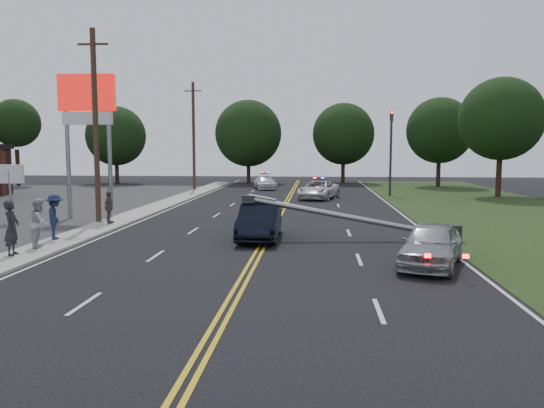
# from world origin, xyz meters

# --- Properties ---
(ground) EXTENTS (120.00, 120.00, 0.00)m
(ground) POSITION_xyz_m (0.00, 0.00, 0.00)
(ground) COLOR black
(ground) RESTS_ON ground
(sidewalk) EXTENTS (1.80, 70.00, 0.12)m
(sidewalk) POSITION_xyz_m (-8.40, 10.00, 0.06)
(sidewalk) COLOR #A6A196
(sidewalk) RESTS_ON ground
(centerline_yellow) EXTENTS (0.36, 80.00, 0.00)m
(centerline_yellow) POSITION_xyz_m (0.00, 10.00, 0.01)
(centerline_yellow) COLOR gold
(centerline_yellow) RESTS_ON ground
(pylon_sign) EXTENTS (3.20, 0.35, 8.00)m
(pylon_sign) POSITION_xyz_m (-10.50, 14.00, 6.00)
(pylon_sign) COLOR gray
(pylon_sign) RESTS_ON ground
(small_sign) EXTENTS (1.60, 0.14, 3.10)m
(small_sign) POSITION_xyz_m (-14.00, 12.00, 2.33)
(small_sign) COLOR gray
(small_sign) RESTS_ON ground
(traffic_signal) EXTENTS (0.28, 0.41, 7.05)m
(traffic_signal) POSITION_xyz_m (8.30, 30.00, 4.21)
(traffic_signal) COLOR #2D2D30
(traffic_signal) RESTS_ON ground
(fallen_streetlight) EXTENTS (9.36, 0.44, 1.91)m
(fallen_streetlight) POSITION_xyz_m (4.19, 8.00, 0.92)
(fallen_streetlight) COLOR #2D2D30
(fallen_streetlight) RESTS_ON ground
(utility_pole_mid) EXTENTS (1.60, 0.28, 10.00)m
(utility_pole_mid) POSITION_xyz_m (-9.20, 12.00, 5.08)
(utility_pole_mid) COLOR #382619
(utility_pole_mid) RESTS_ON ground
(utility_pole_far) EXTENTS (1.60, 0.28, 10.00)m
(utility_pole_far) POSITION_xyz_m (-9.20, 34.00, 5.08)
(utility_pole_far) COLOR #382619
(utility_pole_far) RESTS_ON ground
(tree_4) EXTENTS (5.02, 5.02, 9.09)m
(tree_4) POSITION_xyz_m (-29.34, 39.01, 6.55)
(tree_4) COLOR black
(tree_4) RESTS_ON ground
(tree_5) EXTENTS (6.65, 6.65, 8.66)m
(tree_5) POSITION_xyz_m (-20.30, 43.54, 5.33)
(tree_5) COLOR black
(tree_5) RESTS_ON ground
(tree_6) EXTENTS (7.56, 7.56, 9.42)m
(tree_6) POSITION_xyz_m (-5.57, 45.59, 5.63)
(tree_6) COLOR black
(tree_6) RESTS_ON ground
(tree_7) EXTENTS (7.01, 7.01, 9.08)m
(tree_7) POSITION_xyz_m (5.22, 46.53, 5.57)
(tree_7) COLOR black
(tree_7) RESTS_ON ground
(tree_8) EXTENTS (6.76, 6.76, 9.15)m
(tree_8) POSITION_xyz_m (14.76, 41.34, 5.76)
(tree_8) COLOR black
(tree_8) RESTS_ON ground
(tree_9) EXTENTS (6.66, 6.66, 9.63)m
(tree_9) POSITION_xyz_m (16.97, 29.74, 6.29)
(tree_9) COLOR black
(tree_9) RESTS_ON ground
(crashed_sedan) EXTENTS (1.70, 4.75, 1.56)m
(crashed_sedan) POSITION_xyz_m (-0.27, 7.99, 0.78)
(crashed_sedan) COLOR black
(crashed_sedan) RESTS_ON ground
(waiting_sedan) EXTENTS (3.11, 4.68, 1.48)m
(waiting_sedan) POSITION_xyz_m (6.01, 3.14, 0.74)
(waiting_sedan) COLOR #9DA0A4
(waiting_sedan) RESTS_ON ground
(emergency_a) EXTENTS (3.66, 5.56, 1.42)m
(emergency_a) POSITION_xyz_m (2.36, 26.80, 0.71)
(emergency_a) COLOR silver
(emergency_a) RESTS_ON ground
(emergency_b) EXTENTS (2.86, 4.72, 1.28)m
(emergency_b) POSITION_xyz_m (-2.81, 36.36, 0.64)
(emergency_b) COLOR silver
(emergency_b) RESTS_ON ground
(bystander_a) EXTENTS (0.60, 0.80, 1.99)m
(bystander_a) POSITION_xyz_m (-8.69, 3.21, 1.11)
(bystander_a) COLOR #232229
(bystander_a) RESTS_ON sidewalk
(bystander_b) EXTENTS (0.94, 1.08, 1.90)m
(bystander_b) POSITION_xyz_m (-8.50, 4.79, 1.07)
(bystander_b) COLOR #AEAEB3
(bystander_b) RESTS_ON sidewalk
(bystander_c) EXTENTS (1.12, 1.41, 1.91)m
(bystander_c) POSITION_xyz_m (-8.80, 6.58, 1.07)
(bystander_c) COLOR #1B2444
(bystander_c) RESTS_ON sidewalk
(bystander_d) EXTENTS (0.43, 0.99, 1.67)m
(bystander_d) POSITION_xyz_m (-8.37, 11.35, 0.95)
(bystander_d) COLOR #60554D
(bystander_d) RESTS_ON sidewalk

